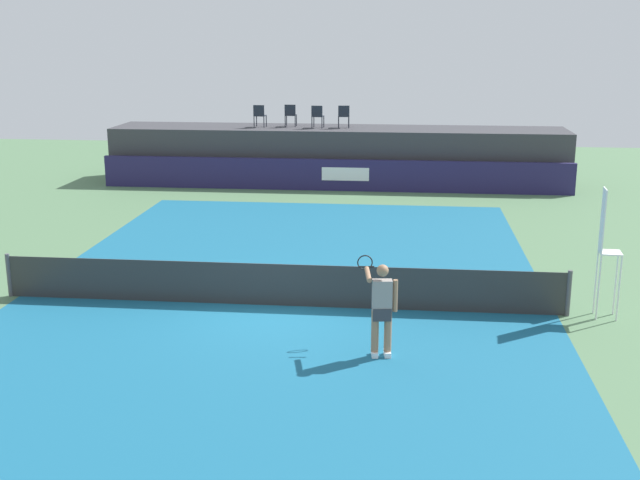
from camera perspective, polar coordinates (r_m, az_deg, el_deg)
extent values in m
plane|color=#4C704C|center=(20.54, -1.65, -1.96)|extent=(48.00, 48.00, 0.00)
cube|color=#16597A|center=(17.71, -2.95, -4.68)|extent=(12.00, 22.00, 0.00)
cube|color=#231E4C|center=(30.59, 0.98, 4.66)|extent=(18.00, 0.20, 1.20)
cube|color=white|center=(30.43, 1.82, 4.72)|extent=(1.80, 0.02, 0.50)
cube|color=#38383D|center=(32.28, 1.27, 6.07)|extent=(18.00, 2.80, 2.20)
cylinder|color=#1E232D|center=(32.56, -3.85, 8.46)|extent=(0.04, 0.04, 0.44)
cylinder|color=#1E232D|center=(32.66, -4.55, 8.46)|extent=(0.04, 0.04, 0.44)
cylinder|color=#1E232D|center=(32.17, -4.02, 8.38)|extent=(0.04, 0.04, 0.44)
cylinder|color=#1E232D|center=(32.27, -4.72, 8.39)|extent=(0.04, 0.04, 0.44)
cube|color=#1E232D|center=(32.39, -4.29, 8.84)|extent=(0.47, 0.47, 0.03)
cube|color=#1E232D|center=(32.17, -4.39, 9.20)|extent=(0.44, 0.05, 0.42)
cylinder|color=#1E232D|center=(32.73, -1.69, 8.52)|extent=(0.04, 0.04, 0.44)
cylinder|color=#1E232D|center=(32.78, -2.40, 8.52)|extent=(0.04, 0.04, 0.44)
cylinder|color=#1E232D|center=(32.33, -1.78, 8.44)|extent=(0.04, 0.04, 0.44)
cylinder|color=#1E232D|center=(32.38, -2.50, 8.45)|extent=(0.04, 0.04, 0.44)
cube|color=#1E232D|center=(32.53, -2.10, 8.89)|extent=(0.44, 0.44, 0.03)
cube|color=#1E232D|center=(32.31, -2.15, 9.25)|extent=(0.44, 0.03, 0.42)
cylinder|color=#1E232D|center=(32.22, 0.27, 8.43)|extent=(0.04, 0.04, 0.44)
cylinder|color=#1E232D|center=(32.30, -0.44, 8.44)|extent=(0.04, 0.04, 0.44)
cylinder|color=#1E232D|center=(31.83, 0.14, 8.35)|extent=(0.04, 0.04, 0.44)
cylinder|color=#1E232D|center=(31.91, -0.58, 8.37)|extent=(0.04, 0.04, 0.44)
cube|color=#1E232D|center=(32.04, -0.15, 8.82)|extent=(0.48, 0.48, 0.03)
cube|color=#1E232D|center=(31.82, -0.22, 9.18)|extent=(0.44, 0.06, 0.42)
cylinder|color=#1E232D|center=(32.32, 2.05, 8.44)|extent=(0.04, 0.04, 0.44)
cylinder|color=#1E232D|center=(32.31, 1.33, 8.44)|extent=(0.04, 0.04, 0.44)
cylinder|color=#1E232D|center=(31.91, 2.07, 8.36)|extent=(0.04, 0.04, 0.44)
cylinder|color=#1E232D|center=(31.91, 1.34, 8.36)|extent=(0.04, 0.04, 0.44)
cube|color=#1E232D|center=(32.09, 1.70, 8.82)|extent=(0.48, 0.48, 0.03)
cube|color=#1E232D|center=(31.86, 1.71, 9.18)|extent=(0.44, 0.07, 0.42)
cylinder|color=white|center=(17.67, 20.55, -3.28)|extent=(0.04, 0.04, 1.40)
cylinder|color=white|center=(18.05, 20.34, -2.90)|extent=(0.04, 0.04, 1.40)
cylinder|color=white|center=(17.60, 19.25, -3.24)|extent=(0.04, 0.04, 1.40)
cylinder|color=white|center=(17.98, 19.07, -2.85)|extent=(0.04, 0.04, 1.40)
cube|color=white|center=(17.63, 20.00, -0.85)|extent=(0.47, 0.47, 0.03)
cube|color=white|center=(17.44, 19.52, 1.34)|extent=(0.06, 0.44, 1.33)
cube|color=#2D2D2D|center=(17.56, -2.97, -3.22)|extent=(12.40, 0.02, 0.95)
cylinder|color=#4C4C51|center=(19.49, -21.30, -2.35)|extent=(0.10, 0.10, 1.00)
cylinder|color=#4C4C51|center=(17.71, 17.31, -3.65)|extent=(0.10, 0.10, 1.00)
cube|color=white|center=(15.05, 4.83, -8.06)|extent=(0.15, 0.27, 0.10)
cylinder|color=#997051|center=(14.88, 4.86, -6.43)|extent=(0.14, 0.14, 0.82)
cube|color=white|center=(15.03, 3.91, -8.08)|extent=(0.15, 0.27, 0.10)
cylinder|color=#997051|center=(14.86, 3.94, -6.44)|extent=(0.14, 0.14, 0.82)
cube|color=#333338|center=(14.76, 4.43, -5.24)|extent=(0.37, 0.26, 0.24)
cube|color=gray|center=(14.64, 4.45, -3.91)|extent=(0.38, 0.25, 0.56)
sphere|color=#997051|center=(14.50, 4.49, -2.19)|extent=(0.22, 0.22, 0.22)
cylinder|color=#997051|center=(14.67, 5.39, -3.97)|extent=(0.09, 0.09, 0.60)
cylinder|color=#997051|center=(14.78, 3.44, -2.47)|extent=(0.17, 0.61, 0.14)
cylinder|color=black|center=(15.17, 3.31, -1.92)|extent=(0.30, 0.07, 0.03)
torus|color=black|center=(15.45, 3.23, -1.62)|extent=(0.30, 0.06, 0.30)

